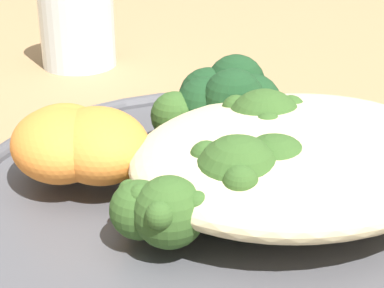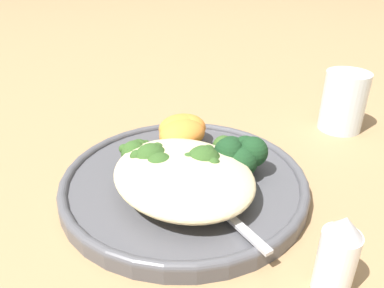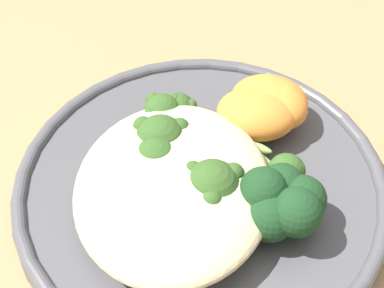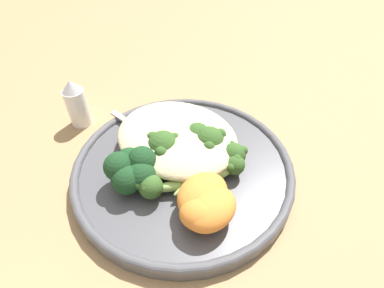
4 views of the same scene
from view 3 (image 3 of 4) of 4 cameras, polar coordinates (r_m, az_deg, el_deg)
The scene contains 16 objects.
ground_plane at distance 0.52m, azimuth 0.81°, elevation -4.72°, with size 4.00×4.00×0.00m, color #9E7A51.
plate at distance 0.51m, azimuth 1.05°, elevation -4.05°, with size 0.30×0.30×0.02m.
quinoa_mound at distance 0.47m, azimuth -1.70°, elevation -3.98°, with size 0.17×0.15×0.04m, color beige.
broccoli_stalk_0 at distance 0.53m, azimuth 0.33°, elevation 2.27°, with size 0.06×0.08×0.03m.
broccoli_stalk_1 at distance 0.53m, azimuth -1.16°, elevation 2.21°, with size 0.05×0.11×0.03m.
broccoli_stalk_2 at distance 0.50m, azimuth -1.83°, elevation 0.26°, with size 0.06×0.10×0.04m.
broccoli_stalk_3 at distance 0.49m, azimuth -1.98°, elevation -1.61°, with size 0.09×0.11×0.04m.
broccoli_stalk_4 at distance 0.48m, azimuth -1.19°, elevation -3.30°, with size 0.09×0.08×0.03m.
broccoli_stalk_5 at distance 0.47m, azimuth 2.04°, elevation -3.45°, with size 0.10×0.05×0.04m.
broccoli_stalk_6 at distance 0.49m, azimuth 4.75°, elevation -2.38°, with size 0.09×0.04×0.03m.
broccoli_stalk_7 at distance 0.49m, azimuth 7.77°, elevation -2.41°, with size 0.06×0.06×0.03m.
sweet_potato_chunk_0 at distance 0.53m, azimuth 5.74°, elevation 2.68°, with size 0.07×0.05×0.04m, color orange.
sweet_potato_chunk_1 at distance 0.54m, azimuth 6.89°, elevation 3.88°, with size 0.06×0.05×0.04m, color orange.
sweet_potato_chunk_2 at distance 0.54m, azimuth 7.87°, elevation 3.61°, with size 0.05×0.04×0.03m, color orange.
kale_tuft at distance 0.47m, azimuth 8.07°, elevation -5.07°, with size 0.06×0.07×0.04m.
spoon at distance 0.45m, azimuth -1.43°, elevation -10.51°, with size 0.11×0.03×0.01m.
Camera 3 is at (-0.31, -0.01, 0.41)m, focal length 60.00 mm.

